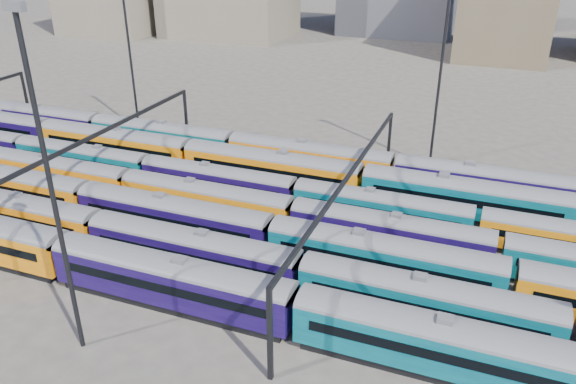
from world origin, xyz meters
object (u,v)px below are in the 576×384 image
(rake_2, at_px, (173,213))
(rake_1, at_px, (97,227))
(mast_2, at_px, (50,182))
(rake_0, at_px, (445,341))

(rake_2, bearing_deg, rake_1, -138.02)
(rake_1, bearing_deg, rake_2, 41.98)
(mast_2, bearing_deg, rake_2, 96.77)
(mast_2, bearing_deg, rake_1, 122.26)
(rake_1, bearing_deg, rake_0, -8.39)
(rake_0, distance_m, rake_1, 34.28)
(rake_1, distance_m, rake_2, 7.48)
(rake_1, xyz_separation_m, mast_2, (7.57, -12.00, 11.23))
(rake_1, height_order, mast_2, mast_2)
(rake_2, bearing_deg, mast_2, -83.23)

